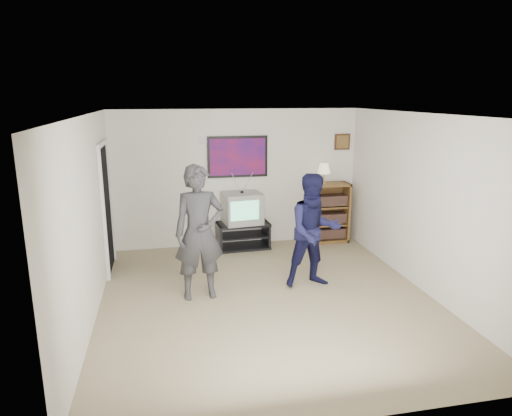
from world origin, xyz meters
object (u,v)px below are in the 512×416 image
object	(u,v)px
crt_television	(242,208)
bookshelf	(330,213)
person_tall	(199,233)
person_short	(314,231)
media_stand	(243,235)

from	to	relation	value
crt_television	bookshelf	world-z (taller)	bookshelf
crt_television	bookshelf	xyz separation A→B (m)	(1.70, 0.05, -0.19)
person_tall	person_short	world-z (taller)	person_tall
media_stand	crt_television	xyz separation A→B (m)	(-0.01, -0.00, 0.52)
bookshelf	person_tall	distance (m)	3.31
media_stand	crt_television	size ratio (longest dim) A/B	1.49
crt_television	person_tall	size ratio (longest dim) A/B	0.36
crt_television	person_tall	bearing A→B (deg)	-122.09
person_tall	person_short	size ratio (longest dim) A/B	1.11
crt_television	bookshelf	bearing A→B (deg)	-4.98
bookshelf	person_tall	world-z (taller)	person_tall
bookshelf	person_short	world-z (taller)	person_short
media_stand	person_short	bearing A→B (deg)	-72.46
media_stand	person_short	size ratio (longest dim) A/B	0.59
bookshelf	media_stand	bearing A→B (deg)	-178.30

